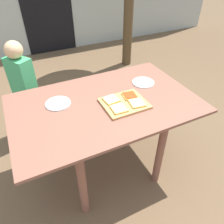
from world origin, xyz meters
TOP-DOWN VIEW (x-y plane):
  - ground_plane at (0.00, 0.00)m, footprint 16.00×16.00m
  - dining_table at (0.00, 0.00)m, footprint 1.40×0.89m
  - cutting_board at (0.12, -0.09)m, footprint 0.32×0.28m
  - pizza_slice_far_left at (0.04, -0.02)m, footprint 0.11×0.12m
  - pizza_slice_near_right at (0.20, -0.14)m, footprint 0.12×0.12m
  - pizza_slice_near_left at (0.05, -0.14)m, footprint 0.11×0.12m
  - pizza_slice_far_right at (0.20, -0.03)m, footprint 0.12×0.12m
  - plate_white_right at (0.42, 0.12)m, footprint 0.19×0.19m
  - plate_white_left at (-0.32, 0.14)m, footprint 0.19×0.19m
  - child_left at (-0.51, 0.79)m, footprint 0.25×0.28m

SIDE VIEW (x-z plane):
  - ground_plane at x=0.00m, z-range 0.00..0.00m
  - child_left at x=-0.51m, z-range 0.07..1.12m
  - dining_table at x=0.00m, z-range 0.26..1.01m
  - plate_white_right at x=0.42m, z-range 0.75..0.76m
  - plate_white_left at x=-0.32m, z-range 0.75..0.76m
  - cutting_board at x=0.12m, z-range 0.75..0.77m
  - pizza_slice_far_left at x=0.04m, z-range 0.77..0.78m
  - pizza_slice_near_right at x=0.20m, z-range 0.77..0.78m
  - pizza_slice_near_left at x=0.05m, z-range 0.77..0.78m
  - pizza_slice_far_right at x=0.20m, z-range 0.77..0.78m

